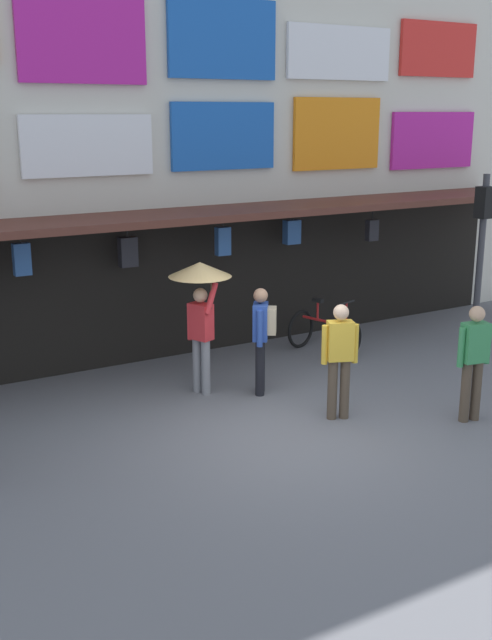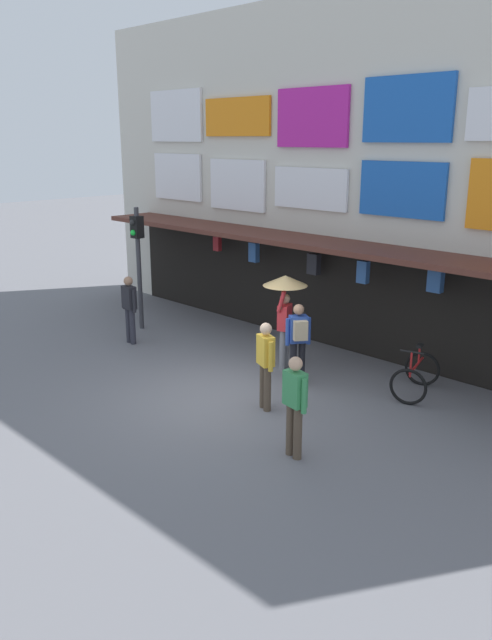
{
  "view_description": "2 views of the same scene",
  "coord_description": "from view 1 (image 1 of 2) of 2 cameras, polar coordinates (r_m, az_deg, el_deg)",
  "views": [
    {
      "loc": [
        -5.37,
        -8.07,
        4.24
      ],
      "look_at": [
        0.37,
        1.72,
        1.16
      ],
      "focal_mm": 43.0,
      "sensor_mm": 36.0,
      "label": 1
    },
    {
      "loc": [
        8.3,
        -7.82,
        4.88
      ],
      "look_at": [
        -0.48,
        1.04,
        1.25
      ],
      "focal_mm": 35.15,
      "sensor_mm": 36.0,
      "label": 2
    }
  ],
  "objects": [
    {
      "name": "ground_plane",
      "position": [
        10.57,
        3.01,
        -8.48
      ],
      "size": [
        80.0,
        80.0,
        0.0
      ],
      "primitive_type": "plane",
      "color": "slate"
    },
    {
      "name": "pedestrian_in_blue",
      "position": [
        11.72,
        1.2,
        -0.95
      ],
      "size": [
        0.47,
        0.48,
        1.68
      ],
      "color": "black",
      "rests_on": "ground"
    },
    {
      "name": "bicycle_parked",
      "position": [
        13.91,
        5.87,
        -0.96
      ],
      "size": [
        1.01,
        1.31,
        1.05
      ],
      "color": "black",
      "rests_on": "ground"
    },
    {
      "name": "shopfront",
      "position": [
        13.73,
        -7.61,
        13.89
      ],
      "size": [
        18.0,
        2.6,
        8.0
      ],
      "color": "beige",
      "rests_on": "ground"
    },
    {
      "name": "traffic_light_far",
      "position": [
        14.46,
        17.14,
        6.16
      ],
      "size": [
        0.3,
        0.33,
        3.2
      ],
      "color": "#38383D",
      "rests_on": "ground"
    },
    {
      "name": "pedestrian_with_umbrella",
      "position": [
        11.59,
        -3.43,
        2.2
      ],
      "size": [
        0.96,
        0.96,
        2.08
      ],
      "color": "gray",
      "rests_on": "ground"
    },
    {
      "name": "pedestrian_in_purple",
      "position": [
        10.84,
        6.98,
        -2.61
      ],
      "size": [
        0.5,
        0.34,
        1.68
      ],
      "color": "brown",
      "rests_on": "ground"
    },
    {
      "name": "pedestrian_in_yellow",
      "position": [
        11.15,
        16.58,
        -2.65
      ],
      "size": [
        0.52,
        0.28,
        1.68
      ],
      "color": "brown",
      "rests_on": "ground"
    }
  ]
}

